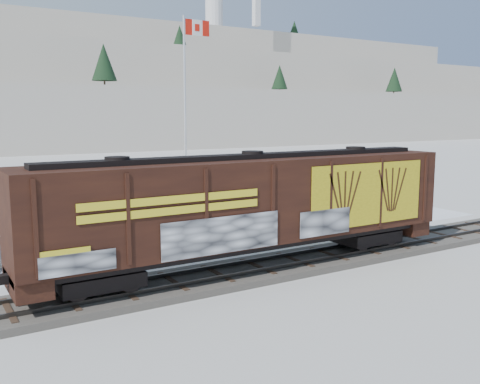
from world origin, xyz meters
TOP-DOWN VIEW (x-y plane):
  - ground at (0.00, 0.00)m, footprint 500.00×500.00m
  - rail_track at (0.00, 0.00)m, footprint 50.00×3.40m
  - parking_strip at (0.00, 7.50)m, footprint 40.00×8.00m
  - hopper_railcar at (-0.30, -0.01)m, footprint 19.31×3.06m
  - flagpole at (3.20, 13.43)m, footprint 2.30×0.90m
  - car_white at (-2.63, 6.44)m, footprint 5.43×3.24m
  - car_dark at (3.25, 7.01)m, footprint 4.67×3.08m

SIDE VIEW (x-z plane):
  - ground at x=0.00m, z-range 0.00..0.00m
  - parking_strip at x=0.00m, z-range 0.00..0.03m
  - rail_track at x=0.00m, z-range -0.07..0.36m
  - car_dark at x=3.25m, z-range 0.03..1.29m
  - car_white at x=-2.63m, z-range 0.03..1.72m
  - hopper_railcar at x=-0.30m, z-range 0.70..5.43m
  - flagpole at x=3.20m, z-range -1.59..11.49m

